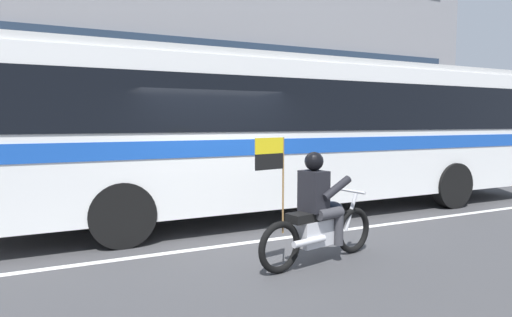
{
  "coord_description": "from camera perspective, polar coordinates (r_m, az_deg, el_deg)",
  "views": [
    {
      "loc": [
        -2.5,
        -6.89,
        1.98
      ],
      "look_at": [
        0.67,
        -0.22,
        1.34
      ],
      "focal_mm": 30.27,
      "sensor_mm": 36.0,
      "label": 1
    }
  ],
  "objects": [
    {
      "name": "lane_center_stripe",
      "position": [
        7.05,
        -3.67,
        -11.35
      ],
      "size": [
        26.6,
        0.14,
        0.01
      ],
      "primitive_type": "cube",
      "color": "silver",
      "rests_on": "ground_plane"
    },
    {
      "name": "ground_plane",
      "position": [
        7.59,
        -5.37,
        -10.2
      ],
      "size": [
        60.0,
        60.0,
        0.0
      ],
      "primitive_type": "plane",
      "color": "#3D3D3F"
    },
    {
      "name": "sidewalk_curb",
      "position": [
        12.4,
        -13.5,
        -4.05
      ],
      "size": [
        28.0,
        3.8,
        0.15
      ],
      "primitive_type": "cube",
      "color": "gray",
      "rests_on": "ground_plane"
    },
    {
      "name": "transit_bus",
      "position": [
        9.41,
        5.42,
        4.33
      ],
      "size": [
        12.49,
        2.67,
        3.22
      ],
      "color": "white",
      "rests_on": "ground_plane"
    },
    {
      "name": "office_building_facade",
      "position": [
        14.97,
        -15.87,
        19.24
      ],
      "size": [
        28.0,
        0.89,
        11.44
      ],
      "color": "gray",
      "rests_on": "ground_plane"
    },
    {
      "name": "motorcycle_with_rider",
      "position": [
        6.12,
        8.24,
        -7.51
      ],
      "size": [
        2.16,
        0.77,
        1.78
      ],
      "color": "black",
      "rests_on": "ground_plane"
    }
  ]
}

